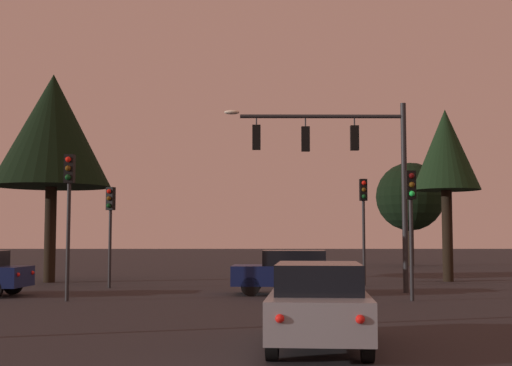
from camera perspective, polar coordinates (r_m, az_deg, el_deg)
ground_plane at (r=32.90m, az=-0.73°, el=-7.88°), size 168.00×168.00×0.00m
traffic_signal_mast_arm at (r=25.58m, az=7.42°, el=2.08°), size 6.63×0.40×6.85m
traffic_light_corner_left at (r=22.67m, az=-14.94°, el=-1.12°), size 0.32×0.36×4.58m
traffic_light_corner_right at (r=29.15m, az=8.82°, el=-2.18°), size 0.31×0.36×4.38m
traffic_light_median at (r=22.49m, az=12.57°, el=-2.00°), size 0.33×0.37×4.07m
traffic_light_far_side at (r=28.01m, az=-11.73°, el=-2.65°), size 0.36×0.39×3.94m
car_nearside_lane at (r=12.85m, az=5.19°, el=-9.73°), size 2.07×4.49×1.52m
car_crossing_left at (r=24.52m, az=2.90°, el=-7.20°), size 4.12×2.05×1.52m
tree_behind_sign at (r=49.69m, az=12.50°, el=-1.10°), size 4.72×4.72×7.14m
tree_left_far at (r=32.76m, az=15.25°, el=2.47°), size 3.04×3.04×7.76m
tree_center_horizon at (r=32.43m, az=-16.18°, el=4.09°), size 5.19×5.19×9.24m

